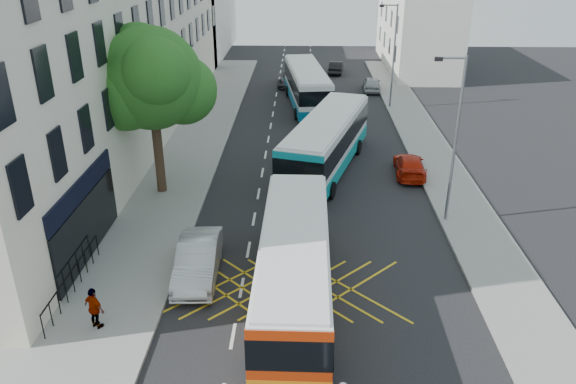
# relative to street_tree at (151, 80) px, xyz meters

# --- Properties ---
(pavement_left) EXTENTS (5.00, 70.00, 0.15)m
(pavement_left) POSITION_rel_street_tree_xyz_m (0.01, 0.03, -6.22)
(pavement_left) COLOR gray
(pavement_left) RESTS_ON ground
(pavement_right) EXTENTS (3.00, 70.00, 0.15)m
(pavement_right) POSITION_rel_street_tree_xyz_m (16.01, 0.03, -6.22)
(pavement_right) COLOR gray
(pavement_right) RESTS_ON ground
(terrace_main) EXTENTS (8.30, 45.00, 13.50)m
(terrace_main) POSITION_rel_street_tree_xyz_m (-5.49, 9.52, 0.46)
(terrace_main) COLOR beige
(terrace_main) RESTS_ON ground
(terrace_far) EXTENTS (8.00, 20.00, 10.00)m
(terrace_far) POSITION_rel_street_tree_xyz_m (-5.49, 40.03, -1.29)
(terrace_far) COLOR silver
(terrace_far) RESTS_ON ground
(building_right) EXTENTS (6.00, 18.00, 8.00)m
(building_right) POSITION_rel_street_tree_xyz_m (19.51, 33.03, -2.29)
(building_right) COLOR silver
(building_right) RESTS_ON ground
(street_tree) EXTENTS (6.30, 5.70, 8.80)m
(street_tree) POSITION_rel_street_tree_xyz_m (0.00, 0.00, 0.00)
(street_tree) COLOR #382619
(street_tree) RESTS_ON pavement_left
(lamp_near) EXTENTS (1.45, 0.15, 8.00)m
(lamp_near) POSITION_rel_street_tree_xyz_m (14.71, -2.97, -1.68)
(lamp_near) COLOR slate
(lamp_near) RESTS_ON pavement_right
(lamp_far) EXTENTS (1.45, 0.15, 8.00)m
(lamp_far) POSITION_rel_street_tree_xyz_m (14.71, 17.03, -1.68)
(lamp_far) COLOR slate
(lamp_far) RESTS_ON pavement_right
(railings) EXTENTS (0.08, 5.60, 1.14)m
(railings) POSITION_rel_street_tree_xyz_m (-1.19, -9.67, -5.57)
(railings) COLOR black
(railings) RESTS_ON pavement_left
(bus_near) EXTENTS (2.83, 10.98, 3.08)m
(bus_near) POSITION_rel_street_tree_xyz_m (7.45, -9.86, -4.67)
(bus_near) COLOR silver
(bus_near) RESTS_ON ground
(bus_mid) EXTENTS (5.87, 11.92, 3.27)m
(bus_mid) POSITION_rel_street_tree_xyz_m (9.11, 3.64, -4.57)
(bus_mid) COLOR silver
(bus_mid) RESTS_ON ground
(bus_far) EXTENTS (4.01, 11.51, 3.17)m
(bus_far) POSITION_rel_street_tree_xyz_m (7.98, 17.47, -4.62)
(bus_far) COLOR silver
(bus_far) RESTS_ON ground
(parked_car_silver) EXTENTS (1.83, 4.74, 1.54)m
(parked_car_silver) POSITION_rel_street_tree_xyz_m (3.44, -8.14, -5.52)
(parked_car_silver) COLOR #B6BABF
(parked_car_silver) RESTS_ON ground
(red_hatchback) EXTENTS (1.95, 4.21, 1.19)m
(red_hatchback) POSITION_rel_street_tree_xyz_m (14.01, 2.99, -5.70)
(red_hatchback) COLOR #B81C07
(red_hatchback) RESTS_ON ground
(distant_car_grey) EXTENTS (2.53, 4.84, 1.30)m
(distant_car_grey) POSITION_rel_street_tree_xyz_m (6.51, 24.32, -5.64)
(distant_car_grey) COLOR #3A3D41
(distant_car_grey) RESTS_ON ground
(distant_car_silver) EXTENTS (1.76, 3.89, 1.29)m
(distant_car_silver) POSITION_rel_street_tree_xyz_m (13.88, 22.51, -5.65)
(distant_car_silver) COLOR #A6A9AD
(distant_car_silver) RESTS_ON ground
(distant_car_dark) EXTENTS (1.72, 3.82, 1.22)m
(distant_car_dark) POSITION_rel_street_tree_xyz_m (11.01, 29.54, -5.68)
(distant_car_dark) COLOR black
(distant_car_dark) RESTS_ON ground
(pedestrian_far) EXTENTS (1.02, 0.84, 1.63)m
(pedestrian_far) POSITION_rel_street_tree_xyz_m (0.43, -11.78, -5.33)
(pedestrian_far) COLOR gray
(pedestrian_far) RESTS_ON pavement_left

